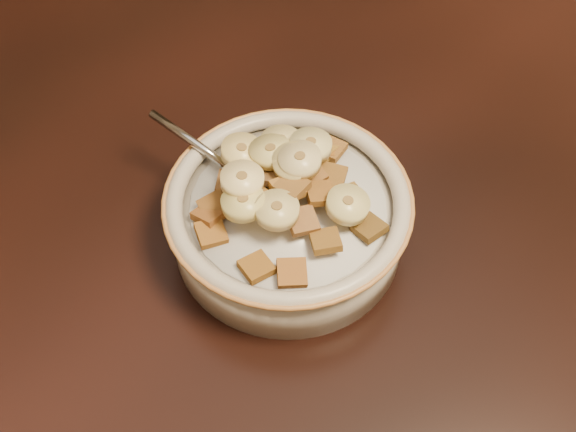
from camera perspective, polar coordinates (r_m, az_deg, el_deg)
floor at (r=1.36m, az=3.80°, el=-15.40°), size 4.00×4.50×0.10m
table at (r=0.69m, az=7.29°, el=8.63°), size 1.40×0.90×0.04m
chair at (r=1.15m, az=-10.90°, el=14.67°), size 0.58×0.58×1.01m
cereal_bowl at (r=0.55m, az=0.00°, el=-0.56°), size 0.17×0.17×0.04m
milk at (r=0.53m, az=0.00°, el=0.77°), size 0.15×0.15×0.00m
spoon at (r=0.54m, az=-2.47°, el=2.41°), size 0.04×0.05×0.01m
cereal_square_0 at (r=0.56m, az=2.85°, el=5.39°), size 0.02×0.02×0.01m
cereal_square_1 at (r=0.51m, az=6.43°, el=-0.93°), size 0.02×0.02×0.01m
cereal_square_2 at (r=0.53m, az=-1.33°, el=3.33°), size 0.03×0.03×0.01m
cereal_square_3 at (r=0.51m, az=-0.06°, el=2.17°), size 0.02×0.02×0.01m
cereal_square_4 at (r=0.55m, az=0.62°, el=5.27°), size 0.02×0.02×0.01m
cereal_square_5 at (r=0.49m, az=-2.50°, el=-4.05°), size 0.02×0.02×0.01m
cereal_square_6 at (r=0.51m, az=-2.85°, el=1.54°), size 0.02×0.02×0.01m
cereal_square_7 at (r=0.50m, az=3.00°, el=-1.97°), size 0.03×0.03×0.01m
cereal_square_8 at (r=0.51m, az=-6.09°, el=-1.35°), size 0.03×0.03×0.01m
cereal_square_9 at (r=0.50m, az=1.15°, el=-0.37°), size 0.03×0.03×0.01m
cereal_square_10 at (r=0.52m, az=-6.22°, el=0.15°), size 0.03×0.02×0.01m
cereal_square_11 at (r=0.52m, az=-5.84°, el=0.72°), size 0.02×0.02×0.01m
cereal_square_12 at (r=0.56m, az=2.68°, el=5.44°), size 0.03×0.03×0.01m
cereal_square_13 at (r=0.56m, az=3.37°, el=5.33°), size 0.03×0.03×0.01m
cereal_square_14 at (r=0.51m, az=0.31°, el=2.35°), size 0.03×0.03×0.01m
cereal_square_15 at (r=0.49m, az=0.31°, el=-4.51°), size 0.03×0.03×0.01m
cereal_square_16 at (r=0.55m, az=0.80°, el=4.91°), size 0.03×0.03×0.01m
cereal_square_17 at (r=0.54m, az=-4.58°, el=2.60°), size 0.03×0.03×0.01m
cereal_square_18 at (r=0.52m, az=4.85°, el=1.53°), size 0.02×0.02×0.01m
cereal_square_19 at (r=0.52m, az=2.53°, el=1.80°), size 0.03×0.03×0.01m
cereal_square_20 at (r=0.53m, az=1.72°, el=3.28°), size 0.02×0.02×0.01m
cereal_square_21 at (r=0.53m, az=3.48°, el=3.10°), size 0.03×0.03×0.01m
banana_slice_0 at (r=0.51m, az=4.74°, el=0.90°), size 0.03×0.03×0.01m
banana_slice_1 at (r=0.52m, az=0.95°, el=4.43°), size 0.03×0.03×0.01m
banana_slice_2 at (r=0.53m, az=1.81°, el=5.59°), size 0.04×0.04×0.01m
banana_slice_3 at (r=0.54m, az=-0.55°, el=5.78°), size 0.04×0.04×0.01m
banana_slice_4 at (r=0.53m, az=-1.39°, el=5.09°), size 0.04×0.04×0.01m
banana_slice_5 at (r=0.51m, az=-3.64°, el=2.87°), size 0.04×0.03×0.01m
banana_slice_6 at (r=0.49m, az=-0.88°, el=0.47°), size 0.04×0.04×0.01m
banana_slice_7 at (r=0.50m, az=-3.54°, el=1.06°), size 0.03×0.03×0.01m
banana_slice_8 at (r=0.53m, az=-3.66°, el=5.10°), size 0.04×0.04×0.01m
banana_slice_9 at (r=0.52m, az=0.47°, el=4.23°), size 0.03×0.03×0.02m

